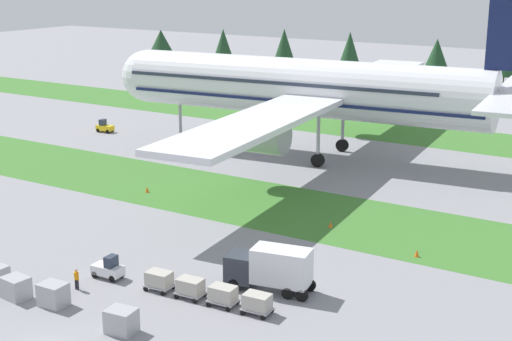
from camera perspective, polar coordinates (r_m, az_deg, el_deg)
The scene contains 19 objects.
grass_strip_near at distance 77.79m, azimuth 3.20°, elevation -3.05°, with size 320.00×14.67×0.01m, color #3D752D.
grass_strip_far at distance 114.55m, azimuth 13.23°, elevation 2.60°, with size 320.00×14.67×0.01m, color #3D752D.
airliner at distance 97.78m, azimuth 4.35°, elevation 6.32°, with size 59.30×73.61×25.71m.
baggage_tug at distance 62.27m, azimuth -11.22°, elevation -7.37°, with size 2.68×1.47×1.97m.
cargo_dolly_lead at distance 59.37m, azimuth -7.42°, elevation -8.25°, with size 2.29×1.64×1.55m.
cargo_dolly_second at distance 57.85m, azimuth -5.05°, elevation -8.83°, with size 2.29×1.64×1.55m.
cargo_dolly_third at distance 56.44m, azimuth -2.55°, elevation -9.43°, with size 2.29×1.64×1.55m.
cargo_dolly_fourth at distance 55.14m, azimuth 0.09°, elevation -10.04°, with size 2.29×1.64×1.55m.
catering_truck at distance 58.47m, azimuth 1.10°, elevation -7.39°, with size 7.26×3.54×3.58m.
pushback_tractor at distance 116.18m, azimuth -11.50°, elevation 3.29°, with size 2.71×1.55×1.97m.
ground_crew_marshaller at distance 60.66m, azimuth -13.56°, elevation -8.01°, with size 0.56×0.36×1.74m.
ground_crew_loader at distance 58.70m, azimuth 2.63°, elevation -8.38°, with size 0.38×0.47×1.74m.
uld_container_0 at distance 60.47m, azimuth -17.88°, elevation -8.52°, with size 2.00×1.60×1.71m, color #A3A3A8.
uld_container_2 at distance 58.44m, azimuth -15.24°, elevation -9.14°, with size 2.00×1.60×1.75m, color #A3A3A8.
uld_container_3 at distance 53.43m, azimuth -10.26°, elevation -11.25°, with size 2.00×1.60×1.72m, color #A3A3A8.
taxiway_marker_0 at distance 67.03m, azimuth 12.20°, elevation -6.19°, with size 0.44×0.44×0.67m, color orange.
taxiway_marker_1 at distance 84.50m, azimuth -8.33°, elevation -1.44°, with size 0.44×0.44×0.69m, color orange.
taxiway_marker_2 at distance 73.07m, azimuth 5.72°, elevation -4.14°, with size 0.44×0.44×0.51m, color orange.
distant_tree_line at distance 154.66m, azimuth 17.40°, elevation 8.13°, with size 169.31×9.98×11.93m.
Camera 1 is at (35.24, -29.67, 24.63)m, focal length 52.31 mm.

